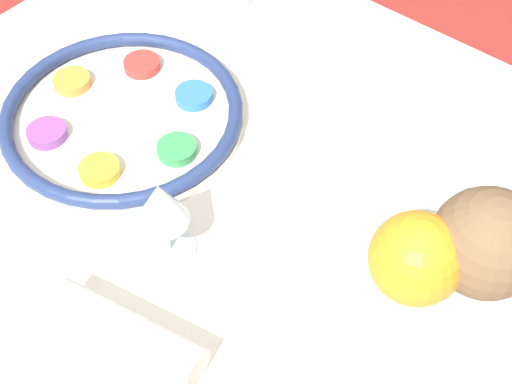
{
  "coord_description": "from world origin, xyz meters",
  "views": [
    {
      "loc": [
        0.36,
        -0.36,
        1.43
      ],
      "look_at": [
        0.02,
        0.06,
        0.76
      ],
      "focal_mm": 50.0,
      "sensor_mm": 36.0,
      "label": 1
    }
  ],
  "objects": [
    {
      "name": "orange_fruit",
      "position": [
        0.24,
        0.02,
        0.88
      ],
      "size": [
        0.09,
        0.09,
        0.09
      ],
      "color": "orange",
      "rests_on": "fruit_stand"
    },
    {
      "name": "fork_left",
      "position": [
        -0.29,
        0.32,
        0.72
      ],
      "size": [
        0.05,
        0.17,
        0.01
      ],
      "color": "silver",
      "rests_on": "dining_table"
    },
    {
      "name": "wine_glass",
      "position": [
        -0.03,
        -0.05,
        0.8
      ],
      "size": [
        0.07,
        0.07,
        0.12
      ],
      "color": "silver",
      "rests_on": "dining_table"
    },
    {
      "name": "fork_right",
      "position": [
        -0.26,
        0.32,
        0.72
      ],
      "size": [
        0.04,
        0.17,
        0.01
      ],
      "color": "silver",
      "rests_on": "dining_table"
    },
    {
      "name": "fruit_stand",
      "position": [
        0.26,
        0.06,
        0.8
      ],
      "size": [
        0.19,
        0.19,
        0.11
      ],
      "color": "silver",
      "rests_on": "dining_table"
    },
    {
      "name": "seder_plate",
      "position": [
        -0.23,
        0.06,
        0.73
      ],
      "size": [
        0.34,
        0.34,
        0.03
      ],
      "color": "silver",
      "rests_on": "dining_table"
    },
    {
      "name": "cup_mid",
      "position": [
        0.18,
        0.32,
        0.74
      ],
      "size": [
        0.06,
        0.06,
        0.06
      ],
      "color": "silver",
      "rests_on": "dining_table"
    },
    {
      "name": "dining_table",
      "position": [
        0.0,
        0.0,
        0.36
      ],
      "size": [
        1.11,
        1.04,
        0.72
      ],
      "color": "silver",
      "rests_on": "ground_plane"
    },
    {
      "name": "coconut",
      "position": [
        0.29,
        0.07,
        0.88
      ],
      "size": [
        0.11,
        0.11,
        0.11
      ],
      "color": "brown",
      "rests_on": "fruit_stand"
    },
    {
      "name": "napkin_roll",
      "position": [
        0.03,
        -0.17,
        0.74
      ],
      "size": [
        0.19,
        0.08,
        0.05
      ],
      "color": "white",
      "rests_on": "dining_table"
    }
  ]
}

